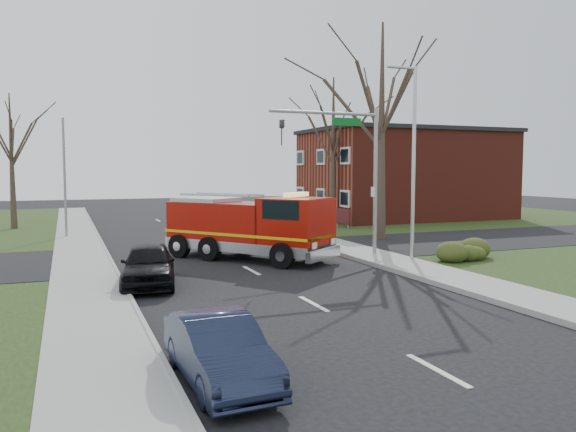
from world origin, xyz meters
name	(u,v)px	position (x,y,z in m)	size (l,w,h in m)	color
ground	(251,271)	(0.00, 0.00, 0.00)	(120.00, 120.00, 0.00)	black
sidewalk_right	(386,260)	(6.20, 0.00, 0.07)	(2.40, 80.00, 0.15)	#979892
sidewalk_left	(86,280)	(-6.20, 0.00, 0.07)	(2.40, 80.00, 0.15)	#979892
brick_building	(405,174)	(19.00, 18.00, 3.66)	(15.40, 10.40, 7.25)	maroon
health_center_sign	(343,217)	(10.50, 12.50, 0.88)	(0.12, 2.00, 1.40)	#451014
hedge_corner	(453,248)	(9.00, -1.00, 0.58)	(2.80, 2.00, 0.90)	#303F17
bare_tree_near	(382,108)	(9.50, 6.00, 7.41)	(6.00, 6.00, 12.00)	#362820
bare_tree_far	(333,135)	(11.00, 15.00, 6.49)	(5.25, 5.25, 10.50)	#362820
bare_tree_left	(11,146)	(-10.00, 20.00, 5.56)	(4.50, 4.50, 9.00)	#362820
traffic_signal_mast	(351,154)	(5.21, 1.50, 4.71)	(5.29, 0.18, 6.80)	gray
streetlight_pole	(413,157)	(7.14, -0.50, 4.55)	(1.48, 0.16, 8.40)	#B7BABF
utility_pole_far	(65,179)	(-6.80, 14.00, 3.50)	(0.14, 0.14, 7.00)	gray
fire_engine	(250,229)	(0.84, 2.74, 1.38)	(6.61, 7.61, 3.06)	#9C1007
parked_car_maroon	(148,264)	(-4.20, -1.40, 0.74)	(1.76, 4.37, 1.49)	black
parked_car_gray	(219,350)	(-4.20, -10.98, 0.63)	(1.33, 3.82, 1.26)	#181E35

